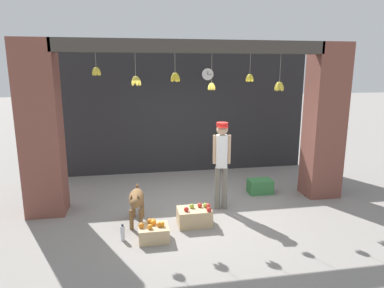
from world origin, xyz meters
name	(u,v)px	position (x,y,z in m)	size (l,w,h in m)	color
ground_plane	(195,208)	(0.00, 0.00, 0.00)	(60.00, 60.00, 0.00)	gray
shop_back_wall	(177,112)	(0.00, 2.61, 1.61)	(6.94, 0.12, 3.22)	#232326
shop_pillar_left	(41,130)	(-2.82, 0.30, 1.61)	(0.70, 0.60, 3.22)	brown
shop_pillar_right	(324,122)	(2.82, 0.30, 1.61)	(0.70, 0.60, 3.22)	brown
storefront_awning	(194,49)	(0.00, 0.12, 3.06)	(5.04, 0.29, 0.96)	#3D3833
dog	(136,200)	(-1.15, -0.49, 0.45)	(0.32, 0.97, 0.67)	brown
shopkeeper	(222,158)	(0.50, -0.09, 1.03)	(0.34, 0.29, 1.72)	#6B665B
fruit_crate_oranges	(154,232)	(-0.90, -1.14, 0.13)	(0.48, 0.40, 0.32)	tan
fruit_crate_apples	(195,216)	(-0.14, -0.70, 0.16)	(0.59, 0.42, 0.38)	tan
produce_box_green	(260,186)	(1.57, 0.60, 0.16)	(0.52, 0.34, 0.31)	#387A42
water_bottle	(123,233)	(-1.39, -1.07, 0.13)	(0.07, 0.07, 0.27)	silver
wall_clock	(208,74)	(0.79, 2.53, 2.57)	(0.32, 0.03, 0.32)	black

